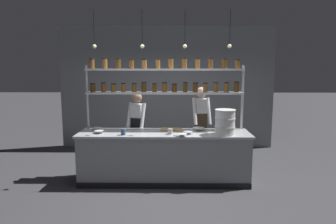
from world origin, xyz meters
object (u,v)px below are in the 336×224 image
Objects in this scene: chef_center at (201,122)px; prep_bowl_near_right at (97,129)px; container_stack at (225,122)px; serving_cup_by_board at (123,132)px; prep_bowl_near_left at (198,129)px; prep_bowl_far_left at (182,135)px; cutting_board at (171,129)px; chef_left at (137,127)px; prep_bowl_center_back at (188,133)px; prep_bowl_center_front at (99,132)px; serving_cup_front at (170,132)px; spice_shelf_unit at (164,83)px.

chef_center reaches higher than prep_bowl_near_right.
container_stack is 4.13× the size of serving_cup_by_board.
prep_bowl_near_left reaches higher than prep_bowl_far_left.
container_stack is 1.03m from cutting_board.
chef_left is 1.29m from chef_center.
prep_bowl_center_back reaches higher than prep_bowl_near_right.
chef_center is at bearing 111.81° from container_stack.
prep_bowl_center_front is 1.49m from prep_bowl_far_left.
prep_bowl_far_left is (0.87, -0.89, 0.04)m from chef_left.
serving_cup_front reaches higher than prep_bowl_near_left.
spice_shelf_unit is at bearing 155.19° from container_stack.
spice_shelf_unit reaches higher than cutting_board.
prep_bowl_center_back is at bearing -120.27° from chef_center.
prep_bowl_near_left is at bearing -2.80° from chef_left.
chef_center is 0.77m from cutting_board.
spice_shelf_unit is 18.56× the size of prep_bowl_near_right.
serving_cup_front is (-0.21, 0.16, 0.03)m from prep_bowl_far_left.
chef_center is at bearing 79.95° from prep_bowl_near_left.
spice_shelf_unit is 17.31× the size of prep_bowl_far_left.
prep_bowl_center_front reaches higher than prep_bowl_center_back.
prep_bowl_far_left is 1.61× the size of serving_cup_by_board.
serving_cup_front is (-0.32, -0.02, 0.03)m from prep_bowl_center_back.
chef_center is 9.85× the size of prep_bowl_far_left.
chef_left is at bearing 155.66° from container_stack.
serving_cup_by_board is at bearing -36.07° from prep_bowl_near_right.
chef_left is 3.60× the size of container_stack.
spice_shelf_unit reaches higher than prep_bowl_center_back.
serving_cup_front is (0.11, -0.49, -0.83)m from spice_shelf_unit.
container_stack reaches higher than serving_cup_by_board.
container_stack is 1.78m from serving_cup_by_board.
cutting_board is 0.45m from prep_bowl_center_back.
spice_shelf_unit reaches higher than prep_bowl_center_front.
prep_bowl_center_back is at bearing -1.57° from prep_bowl_center_front.
container_stack is (0.34, -0.85, 0.16)m from chef_center.
spice_shelf_unit is 1.12m from prep_bowl_far_left.
cutting_board is 2.32× the size of prep_bowl_far_left.
serving_cup_by_board is (-0.15, -0.79, 0.07)m from chef_left.
prep_bowl_far_left is at bearing -122.53° from chef_center.
prep_bowl_center_back is (-0.30, -0.82, -0.04)m from chef_center.
serving_cup_by_board is (0.56, -0.41, 0.03)m from prep_bowl_near_right.
container_stack is 0.97m from serving_cup_front.
spice_shelf_unit is 1.87× the size of chef_left.
prep_bowl_center_front is 0.30m from prep_bowl_near_right.
serving_cup_by_board is (-0.82, -0.07, 0.00)m from serving_cup_front.
container_stack is 4.51× the size of serving_cup_front.
spice_shelf_unit is at bearing 6.52° from prep_bowl_near_right.
prep_bowl_center_back is at bearing 177.80° from container_stack.
prep_bowl_far_left is (-0.11, -0.18, 0.00)m from prep_bowl_center_back.
serving_cup_front is (1.27, -0.06, 0.03)m from prep_bowl_center_front.
prep_bowl_far_left reaches higher than cutting_board.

